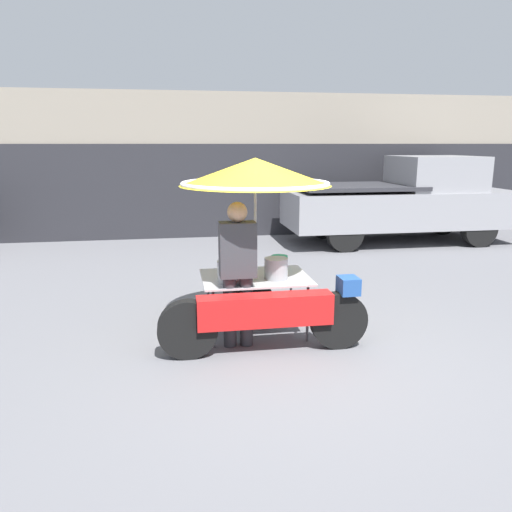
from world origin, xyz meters
name	(u,v)px	position (x,y,z in m)	size (l,w,h in m)	color
ground_plane	(293,357)	(0.00, 0.00, 0.00)	(36.00, 36.00, 0.00)	slate
shopfront_building	(218,164)	(0.00, 7.91, 1.63)	(28.00, 2.06, 3.28)	gray
vendor_motorcycle_cart	(257,207)	(-0.26, 0.68, 1.46)	(2.20, 1.66, 1.99)	black
vendor_person	(238,268)	(-0.52, 0.40, 0.87)	(0.38, 0.22, 1.56)	#2D2D33
pickup_truck	(405,201)	(3.86, 5.57, 0.91)	(4.94, 1.77, 1.87)	black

